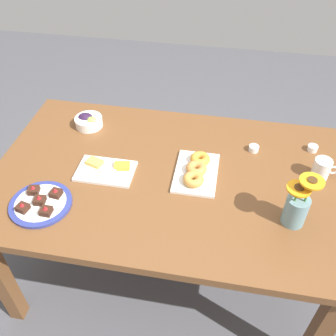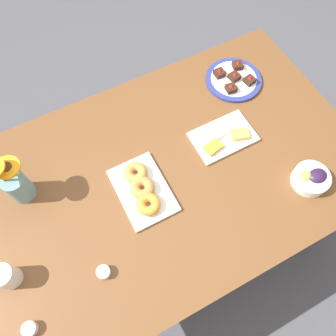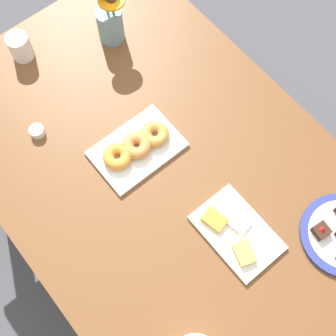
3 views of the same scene
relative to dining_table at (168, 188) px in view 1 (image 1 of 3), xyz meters
The scene contains 10 objects.
ground_plane 0.65m from the dining_table, ahead, with size 6.00×6.00×0.00m, color #4C4C51.
dining_table is the anchor object (origin of this frame).
coffee_mug 0.69m from the dining_table, ahead, with size 0.11×0.08×0.09m.
grape_bowl 0.57m from the dining_table, 148.26° to the left, with size 0.14×0.14×0.07m.
cheese_platter 0.30m from the dining_table, behind, with size 0.26×0.17×0.03m.
croissant_platter 0.17m from the dining_table, 11.71° to the left, with size 0.19×0.28×0.05m.
jam_cup_honey 0.73m from the dining_table, 23.98° to the left, with size 0.05×0.05×0.03m.
jam_cup_berry 0.46m from the dining_table, 32.43° to the left, with size 0.05×0.05×0.03m.
dessert_plate 0.57m from the dining_table, 150.51° to the right, with size 0.26×0.26×0.05m.
flower_vase 0.59m from the dining_table, 18.65° to the right, with size 0.13×0.10×0.24m.
Camera 1 is at (0.22, -1.21, 1.91)m, focal length 40.00 mm.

